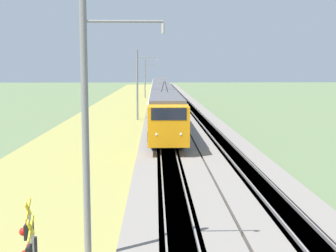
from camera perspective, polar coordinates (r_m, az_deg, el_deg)
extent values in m
cube|color=gray|center=(58.53, -0.67, 1.03)|extent=(240.00, 4.40, 0.30)
cube|color=gray|center=(58.77, 3.76, 1.05)|extent=(240.00, 4.40, 0.30)
cube|color=#4C4238|center=(58.53, -0.67, 1.03)|extent=(240.00, 1.57, 0.30)
cube|color=gray|center=(58.50, -1.19, 1.25)|extent=(240.00, 0.07, 0.15)
cube|color=gray|center=(58.52, -0.15, 1.26)|extent=(240.00, 0.07, 0.15)
cube|color=#4C4238|center=(58.77, 3.76, 1.05)|extent=(240.00, 1.57, 0.30)
cube|color=gray|center=(58.70, 3.24, 1.26)|extent=(240.00, 0.07, 0.15)
cube|color=gray|center=(58.80, 4.27, 1.26)|extent=(240.00, 0.07, 0.15)
cube|color=#99934C|center=(58.70, -5.86, 0.93)|extent=(240.00, 12.39, 0.12)
cube|color=orange|center=(32.29, 0.04, 0.07)|extent=(2.41, 2.84, 2.72)
cube|color=black|center=(31.83, 0.06, 1.62)|extent=(1.74, 2.36, 0.82)
sphere|color=#F2EAC6|center=(31.19, -1.40, -1.02)|extent=(0.20, 0.20, 0.20)
sphere|color=#F2EAC6|center=(31.24, 1.59, -1.00)|extent=(0.20, 0.20, 0.20)
cube|color=#2D2D33|center=(42.77, -0.35, 0.46)|extent=(18.46, 2.95, 0.76)
cube|color=silver|center=(42.63, -0.35, 2.28)|extent=(18.46, 2.95, 1.96)
cube|color=black|center=(42.62, -0.35, 2.49)|extent=(16.98, 2.97, 0.82)
cube|color=#515156|center=(42.55, -0.35, 3.77)|extent=(18.46, 2.72, 0.25)
cube|color=black|center=(42.85, -0.35, -0.41)|extent=(17.54, 2.51, 0.55)
cylinder|color=black|center=(35.46, -0.96, -1.72)|extent=(0.86, 0.12, 0.86)
cylinder|color=black|center=(35.49, 0.76, -1.71)|extent=(0.86, 0.12, 0.86)
cube|color=#2D2D33|center=(62.94, -0.74, 2.58)|extent=(20.87, 2.95, 0.76)
cube|color=silver|center=(62.85, -0.74, 3.82)|extent=(20.87, 2.95, 1.96)
cube|color=black|center=(62.84, -0.74, 3.96)|extent=(19.20, 2.97, 0.82)
cube|color=#515156|center=(62.80, -0.74, 4.83)|extent=(20.87, 2.72, 0.25)
cube|color=black|center=(62.99, -0.73, 1.99)|extent=(19.83, 2.51, 0.55)
cube|color=#2D2D33|center=(84.36, -0.94, 3.72)|extent=(20.87, 2.95, 0.76)
cube|color=silver|center=(84.30, -0.95, 4.65)|extent=(20.87, 2.95, 1.96)
cube|color=black|center=(84.29, -0.95, 4.75)|extent=(19.20, 2.97, 0.82)
cube|color=#515156|center=(84.26, -0.95, 5.40)|extent=(20.87, 2.72, 0.25)
cube|color=black|center=(84.41, -0.94, 3.28)|extent=(19.83, 2.51, 0.55)
cube|color=#2D2D33|center=(105.81, -1.07, 4.40)|extent=(20.87, 2.95, 0.76)
cube|color=silver|center=(105.75, -1.07, 5.14)|extent=(20.87, 2.95, 1.96)
cube|color=black|center=(105.75, -1.07, 5.22)|extent=(19.20, 2.97, 0.82)
cube|color=#515156|center=(105.72, -1.07, 5.73)|extent=(20.87, 2.72, 0.25)
cube|color=black|center=(105.84, -1.07, 4.04)|extent=(19.83, 2.51, 0.55)
cylinder|color=black|center=(45.28, -0.65, 4.82)|extent=(0.06, 0.33, 1.08)
cylinder|color=black|center=(45.29, -0.20, 4.82)|extent=(0.06, 0.33, 1.08)
cube|color=black|center=(35.61, -0.10, -3.11)|extent=(0.10, 0.10, 0.00)
cube|color=black|center=(10.37, -16.30, -14.38)|extent=(0.70, 0.06, 0.36)
sphere|color=red|center=(10.59, -16.36, -13.93)|extent=(0.20, 0.20, 0.20)
cube|color=yellow|center=(10.21, -16.39, -11.92)|extent=(0.49, 0.03, 0.49)
cube|color=yellow|center=(10.21, -16.39, -11.92)|extent=(0.49, 0.03, 0.49)
cube|color=black|center=(12.01, -16.60, -11.88)|extent=(0.70, 0.06, 0.36)
sphere|color=red|center=(11.82, -17.22, -12.21)|extent=(0.20, 0.20, 0.20)
sphere|color=red|center=(12.23, -16.64, -11.53)|extent=(0.20, 0.20, 0.20)
cube|color=yellow|center=(11.86, -16.68, -9.73)|extent=(0.49, 0.03, 0.49)
cube|color=yellow|center=(11.86, -16.68, -9.73)|extent=(0.49, 0.03, 0.49)
cylinder|color=slate|center=(14.62, -10.03, -0.91)|extent=(0.22, 0.22, 8.59)
cylinder|color=slate|center=(14.42, -5.49, 12.58)|extent=(0.08, 2.40, 0.08)
cylinder|color=#B2ADA8|center=(14.37, -0.60, 11.83)|extent=(0.10, 0.10, 0.30)
cylinder|color=slate|center=(56.09, -3.77, 4.94)|extent=(0.22, 0.22, 8.47)
cylinder|color=slate|center=(56.03, -2.56, 8.35)|extent=(0.08, 2.40, 0.08)
cylinder|color=#B2ADA8|center=(56.02, -1.31, 8.16)|extent=(0.10, 0.10, 0.30)
cylinder|color=slate|center=(97.75, -2.83, 5.70)|extent=(0.22, 0.22, 7.97)
cylinder|color=slate|center=(97.71, -2.13, 7.51)|extent=(0.08, 2.40, 0.08)
cylinder|color=#B2ADA8|center=(97.70, -1.42, 7.39)|extent=(0.10, 0.10, 0.30)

